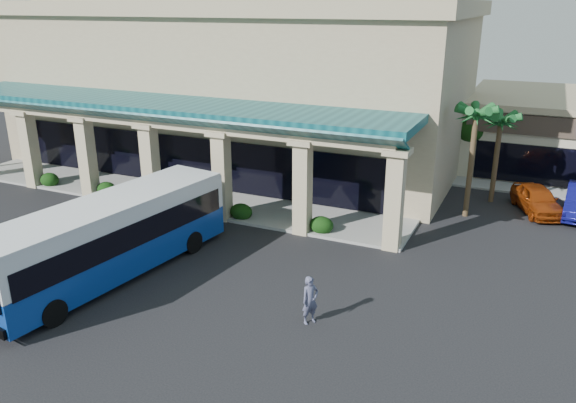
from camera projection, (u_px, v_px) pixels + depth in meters
The scene contains 9 objects.
ground at pixel (222, 270), 23.90m from camera, with size 110.00×110.00×0.00m, color black.
main_building at pixel (238, 80), 38.85m from camera, with size 30.80×14.80×11.35m, color tan, non-canonical shape.
arcade at pixel (160, 150), 31.91m from camera, with size 30.00×6.20×5.70m, color #0C424A, non-canonical shape.
palm_0 at pixel (472, 156), 28.89m from camera, with size 2.40×2.40×6.60m, color #155120, non-canonical shape.
palm_1 at pixel (497, 152), 31.20m from camera, with size 2.40×2.40×5.80m, color #155120, non-canonical shape.
broadleaf_tree at pixel (471, 139), 36.44m from camera, with size 2.60×2.60×4.81m, color black, non-canonical shape.
transit_bus at pixel (112, 239), 22.93m from camera, with size 2.73×11.75×3.28m, color navy, non-canonical shape.
pedestrian at pixel (310, 300), 19.69m from camera, with size 0.65×0.43×1.78m, color #4D506D.
car_silver at pixel (537, 199), 30.25m from camera, with size 1.74×4.32×1.47m, color #9E3B0D.
Camera 1 is at (11.54, -18.42, 10.74)m, focal length 35.00 mm.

